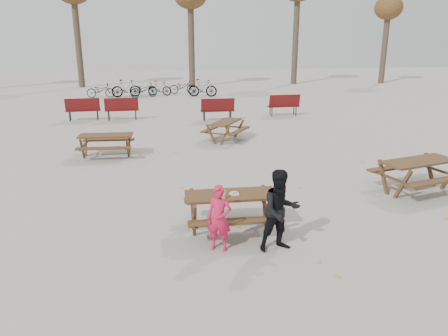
{
  "coord_description": "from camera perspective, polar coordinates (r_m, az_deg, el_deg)",
  "views": [
    {
      "loc": [
        -1.28,
        -7.93,
        3.8
      ],
      "look_at": [
        0.0,
        1.0,
        1.0
      ],
      "focal_mm": 35.0,
      "sensor_mm": 36.0,
      "label": 1
    }
  ],
  "objects": [
    {
      "name": "ground",
      "position": [
        8.89,
        0.92,
        -8.07
      ],
      "size": [
        80.0,
        80.0,
        0.0
      ],
      "primitive_type": "plane",
      "color": "gray",
      "rests_on": "ground"
    },
    {
      "name": "main_picnic_table",
      "position": [
        8.65,
        0.94,
        -4.56
      ],
      "size": [
        1.8,
        1.45,
        0.78
      ],
      "color": "#3D2516",
      "rests_on": "ground"
    },
    {
      "name": "food_tray",
      "position": [
        8.52,
        1.34,
        -3.43
      ],
      "size": [
        0.18,
        0.11,
        0.03
      ],
      "primitive_type": "cube",
      "color": "white",
      "rests_on": "main_picnic_table"
    },
    {
      "name": "bread_roll",
      "position": [
        8.51,
        1.34,
        -3.16
      ],
      "size": [
        0.14,
        0.06,
        0.05
      ],
      "primitive_type": "ellipsoid",
      "color": "tan",
      "rests_on": "food_tray"
    },
    {
      "name": "soda_bottle",
      "position": [
        8.34,
        0.02,
        -3.5
      ],
      "size": [
        0.07,
        0.07,
        0.17
      ],
      "color": "silver",
      "rests_on": "main_picnic_table"
    },
    {
      "name": "child",
      "position": [
        7.88,
        -0.64,
        -6.6
      ],
      "size": [
        0.52,
        0.43,
        1.23
      ],
      "primitive_type": "imported",
      "rotation": [
        0.0,
        0.0,
        -0.36
      ],
      "color": "red",
      "rests_on": "ground"
    },
    {
      "name": "adult",
      "position": [
        7.89,
        7.4,
        -5.56
      ],
      "size": [
        0.83,
        0.7,
        1.52
      ],
      "primitive_type": "imported",
      "rotation": [
        0.0,
        0.0,
        0.18
      ],
      "color": "black",
      "rests_on": "ground"
    },
    {
      "name": "picnic_table_east",
      "position": [
        11.83,
        23.89,
        -0.96
      ],
      "size": [
        2.22,
        1.97,
        0.81
      ],
      "primitive_type": null,
      "rotation": [
        0.0,
        0.0,
        0.28
      ],
      "color": "#3D2516",
      "rests_on": "ground"
    },
    {
      "name": "picnic_table_north",
      "position": [
        14.43,
        -15.11,
        2.83
      ],
      "size": [
        1.72,
        1.41,
        0.72
      ],
      "primitive_type": null,
      "rotation": [
        0.0,
        0.0,
        -0.04
      ],
      "color": "#3D2516",
      "rests_on": "ground"
    },
    {
      "name": "picnic_table_far",
      "position": [
        16.11,
        0.21,
        4.87
      ],
      "size": [
        1.98,
        2.08,
        0.7
      ],
      "primitive_type": null,
      "rotation": [
        0.0,
        0.0,
        1.02
      ],
      "color": "#3D2516",
      "rests_on": "ground"
    },
    {
      "name": "park_bench_row",
      "position": [
        20.29,
        -6.05,
        7.82
      ],
      "size": [
        10.86,
        1.46,
        1.03
      ],
      "color": "maroon",
      "rests_on": "ground"
    },
    {
      "name": "bicycle_row",
      "position": [
        28.0,
        -9.22,
        10.21
      ],
      "size": [
        7.99,
        2.42,
        1.08
      ],
      "color": "black",
      "rests_on": "ground"
    },
    {
      "name": "fallen_leaves",
      "position": [
        11.24,
        1.44,
        -2.51
      ],
      "size": [
        11.0,
        11.0,
        0.01
      ],
      "primitive_type": null,
      "color": "#C3812E",
      "rests_on": "ground"
    }
  ]
}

